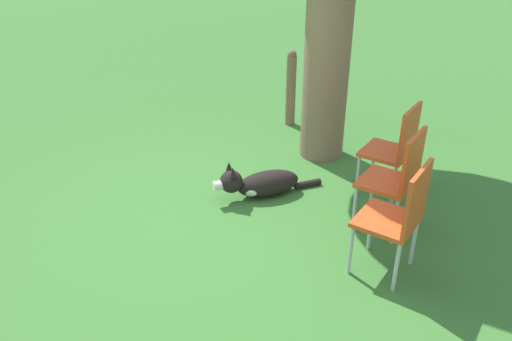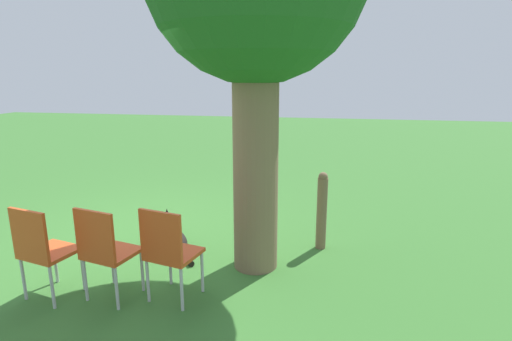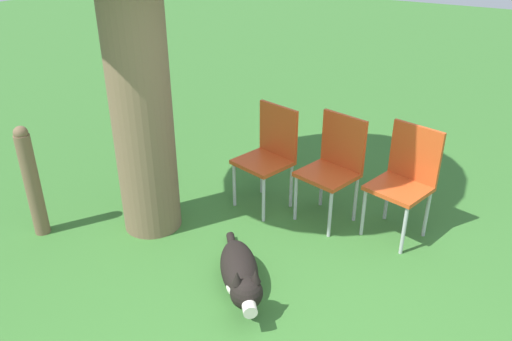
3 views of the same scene
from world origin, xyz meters
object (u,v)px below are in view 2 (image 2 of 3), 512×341
Objects in this scene: red_chair_0 at (42,247)px; red_chair_1 at (105,248)px; dog at (171,235)px; red_chair_2 at (169,249)px; fence_post at (322,210)px.

red_chair_1 is at bearing -68.31° from red_chair_0.
red_chair_2 reaches higher than dog.
red_chair_2 is (1.18, 0.48, 0.40)m from dog.
red_chair_0 and red_chair_2 have the same top height.
red_chair_2 is (1.47, -1.38, 0.05)m from fence_post.
red_chair_1 is (1.56, -1.97, 0.05)m from fence_post.
dog is 1.34m from red_chair_2.
fence_post is at bearing -30.03° from red_chair_2.
red_chair_1 is (1.27, -0.12, 0.40)m from dog.
red_chair_2 is at bearing -68.31° from red_chair_0.
red_chair_0 is 1.00× the size of red_chair_1.
fence_post is 2.52m from red_chair_1.
fence_post reaches higher than red_chair_0.
dog is at bearing -14.43° from red_chair_0.
fence_post reaches higher than dog.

